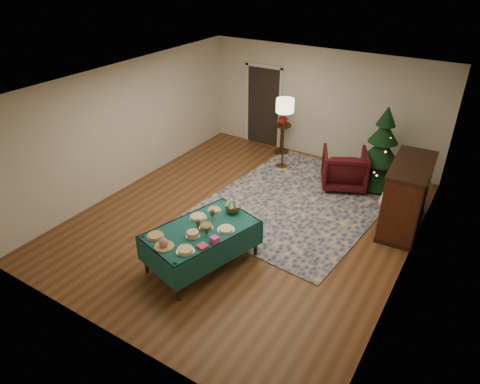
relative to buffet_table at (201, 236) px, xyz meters
The scene contains 24 objects.
room_shell 1.76m from the buffet_table, 92.75° to the left, with size 7.00×7.00×7.00m.
doorway 5.36m from the buffet_table, 108.32° to the left, with size 1.08×0.04×2.16m.
rug 2.84m from the buffet_table, 79.51° to the left, with size 3.20×4.20×0.02m, color navy.
buffet_table is the anchor object (origin of this frame).
platter_0 0.76m from the buffet_table, 130.75° to the right, with size 0.28×0.28×0.04m.
platter_1 0.74m from the buffet_table, 105.52° to the right, with size 0.31×0.31×0.15m.
platter_2 0.65m from the buffet_table, 75.73° to the right, with size 0.28×0.28×0.06m.
platter_3 0.30m from the buffet_table, 85.72° to the right, with size 0.22×0.22×0.10m.
platter_4 0.37m from the buffet_table, 135.30° to the left, with size 0.30×0.30×0.05m.
platter_5 0.19m from the buffet_table, 44.77° to the left, with size 0.23×0.23×0.07m.
platter_6 0.44m from the buffet_table, 27.69° to the left, with size 0.28×0.28×0.04m.
platter_7 0.60m from the buffet_table, 103.07° to the left, with size 0.24×0.24×0.04m.
goblet_0 0.43m from the buffet_table, 93.53° to the left, with size 0.08×0.08×0.17m.
goblet_1 0.32m from the buffet_table, 28.57° to the right, with size 0.08×0.08×0.17m.
goblet_2 0.23m from the buffet_table, 169.62° to the right, with size 0.08×0.08×0.17m.
napkin_stack 0.52m from the buffet_table, 51.02° to the right, with size 0.14×0.14×0.04m, color #DE3D62.
gift_box 0.47m from the buffet_table, 24.27° to the right, with size 0.11×0.11×0.09m, color #EE42BA.
centerpiece 0.76m from the buffet_table, 75.80° to the left, with size 0.26×0.26×0.29m.
armchair 4.01m from the buffet_table, 74.70° to the left, with size 0.93×0.87×0.96m, color #3C0D0F.
floor_lamp 4.16m from the buffet_table, 97.72° to the left, with size 0.42×0.42×1.71m.
side_table 4.88m from the buffet_table, 101.18° to the left, with size 0.43×0.43×0.77m.
potted_plant 4.88m from the buffet_table, 101.18° to the left, with size 0.24×0.43×0.24m, color #AB130C.
christmas_tree 4.61m from the buffet_table, 68.42° to the left, with size 1.27×1.27×1.87m.
piano 3.89m from the buffet_table, 48.59° to the left, with size 0.82×1.60×1.35m.
Camera 1 is at (3.65, -6.12, 4.69)m, focal length 32.00 mm.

